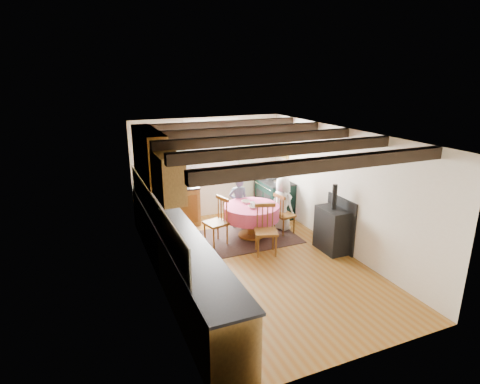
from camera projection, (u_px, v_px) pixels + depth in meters
name	position (u px, v px, depth m)	size (l,w,h in m)	color
floor	(257.00, 263.00, 7.15)	(3.60, 5.50, 0.00)	brown
ceiling	(259.00, 134.00, 6.44)	(3.60, 5.50, 0.00)	white
wall_back	(208.00, 168.00, 9.21)	(3.60, 0.00, 2.40)	silver
wall_front	(362.00, 273.00, 4.37)	(3.60, 0.00, 2.40)	silver
wall_left	(155.00, 216.00, 6.12)	(0.00, 5.50, 2.40)	silver
wall_right	(342.00, 190.00, 7.46)	(0.00, 5.50, 2.40)	silver
beam_a	(329.00, 164.00, 4.71)	(3.60, 0.16, 0.16)	black
beam_b	(288.00, 149.00, 5.58)	(3.60, 0.16, 0.16)	black
beam_c	(259.00, 139.00, 6.46)	(3.60, 0.16, 0.16)	black
beam_d	(236.00, 131.00, 7.34)	(3.60, 0.16, 0.16)	black
beam_e	(218.00, 125.00, 8.22)	(3.60, 0.16, 0.16)	black
splash_left	(153.00, 210.00, 6.39)	(0.02, 4.50, 0.55)	beige
splash_back	(167.00, 172.00, 8.82)	(1.40, 0.02, 0.55)	beige
base_cabinet_left	(176.00, 256.00, 6.46)	(0.60, 5.30, 0.88)	olive
base_cabinet_back	(169.00, 207.00, 8.78)	(1.30, 0.60, 0.88)	olive
worktop_left	(176.00, 230.00, 6.33)	(0.64, 5.30, 0.04)	black
worktop_back	(168.00, 188.00, 8.63)	(1.30, 0.64, 0.04)	black
wall_cabinet_glass	(149.00, 154.00, 7.02)	(0.34, 1.80, 0.90)	olive
wall_cabinet_solid	(168.00, 177.00, 5.71)	(0.34, 0.90, 0.70)	olive
window_frame	(212.00, 151.00, 9.12)	(1.34, 0.03, 1.54)	white
window_pane	(212.00, 151.00, 9.12)	(1.20, 0.01, 1.40)	white
curtain_left	(179.00, 176.00, 8.87)	(0.35, 0.10, 2.10)	#ADBA92
curtain_right	(246.00, 169.00, 9.51)	(0.35, 0.10, 2.10)	#ADBA92
curtain_rod	(213.00, 126.00, 8.86)	(0.03, 0.03, 2.00)	black
wall_picture	(283.00, 145.00, 9.33)	(0.04, 0.50, 0.60)	gold
wall_plate	(249.00, 144.00, 9.43)	(0.30, 0.30, 0.02)	silver
rug	(251.00, 236.00, 8.29)	(1.88, 1.46, 0.01)	#3B2B29
dining_table	(251.00, 221.00, 8.19)	(1.18, 1.18, 0.71)	#B72A4C
chair_near	(266.00, 230.00, 7.38)	(0.42, 0.44, 0.98)	brown
chair_left	(216.00, 221.00, 7.80)	(0.42, 0.44, 0.99)	brown
chair_right	(285.00, 214.00, 8.36)	(0.39, 0.41, 0.90)	brown
aga_range	(275.00, 198.00, 9.41)	(0.63, 0.98, 0.90)	black
cast_iron_stove	(333.00, 218.00, 7.47)	(0.41, 0.68, 1.36)	black
child_far	(238.00, 202.00, 8.63)	(0.43, 0.29, 1.19)	#424F62
child_right	(282.00, 204.00, 8.54)	(0.59, 0.38, 1.20)	silver
bowl_a	(253.00, 207.00, 7.93)	(0.20, 0.20, 0.05)	silver
bowl_b	(246.00, 202.00, 8.23)	(0.18, 0.18, 0.06)	silver
cup	(253.00, 204.00, 7.99)	(0.11, 0.11, 0.10)	silver
canister_tall	(157.00, 184.00, 8.52)	(0.13, 0.13, 0.22)	#262628
canister_wide	(174.00, 181.00, 8.72)	(0.19, 0.19, 0.22)	#262628
canister_slim	(179.00, 180.00, 8.67)	(0.10, 0.10, 0.28)	#262628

